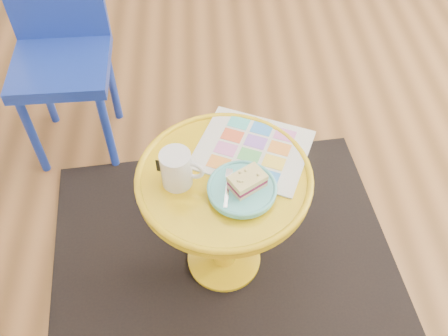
{
  "coord_description": "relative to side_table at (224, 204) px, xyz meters",
  "views": [
    {
      "loc": [
        -0.65,
        -1.35,
        1.71
      ],
      "look_at": [
        -0.59,
        -0.39,
        0.56
      ],
      "focal_mm": 40.0,
      "sensor_mm": 36.0,
      "label": 1
    }
  ],
  "objects": [
    {
      "name": "plate",
      "position": [
        0.05,
        -0.07,
        0.17
      ],
      "size": [
        0.21,
        0.21,
        0.02
      ],
      "color": "#5ABFBB",
      "rests_on": "newspaper"
    },
    {
      "name": "fork",
      "position": [
        0.01,
        -0.06,
        0.18
      ],
      "size": [
        0.04,
        0.14,
        0.0
      ],
      "rotation": [
        0.0,
        0.0,
        -0.15
      ],
      "color": "silver",
      "rests_on": "plate"
    },
    {
      "name": "room_walls",
      "position": [
        -0.41,
        1.39,
        -0.31
      ],
      "size": [
        4.0,
        4.0,
        4.0
      ],
      "color": "silver",
      "rests_on": "ground"
    },
    {
      "name": "floor",
      "position": [
        0.59,
        0.39,
        -0.37
      ],
      "size": [
        4.0,
        4.0,
        0.0
      ],
      "primitive_type": "plane",
      "color": "brown",
      "rests_on": "ground"
    },
    {
      "name": "side_table",
      "position": [
        0.0,
        0.0,
        0.0
      ],
      "size": [
        0.55,
        0.55,
        0.52
      ],
      "color": "gold",
      "rests_on": "ground"
    },
    {
      "name": "mug",
      "position": [
        -0.14,
        -0.01,
        0.21
      ],
      "size": [
        0.13,
        0.09,
        0.12
      ],
      "rotation": [
        0.0,
        0.0,
        -0.28
      ],
      "color": "silver",
      "rests_on": "side_table"
    },
    {
      "name": "cake_slice",
      "position": [
        0.06,
        -0.06,
        0.2
      ],
      "size": [
        0.12,
        0.11,
        0.04
      ],
      "rotation": [
        0.0,
        0.0,
        0.55
      ],
      "color": "#D3BC8C",
      "rests_on": "plate"
    },
    {
      "name": "newspaper",
      "position": [
        0.1,
        0.1,
        0.15
      ],
      "size": [
        0.43,
        0.41,
        0.01
      ],
      "primitive_type": "cube",
      "rotation": [
        0.0,
        0.0,
        -0.42
      ],
      "color": "silver",
      "rests_on": "side_table"
    },
    {
      "name": "chair",
      "position": [
        -0.61,
        0.73,
        0.13
      ],
      "size": [
        0.39,
        0.39,
        0.87
      ],
      "rotation": [
        0.0,
        0.0,
        0.02
      ],
      "color": "#172E97",
      "rests_on": "ground"
    },
    {
      "name": "rug",
      "position": [
        0.0,
        -0.0,
        -0.37
      ],
      "size": [
        1.39,
        1.21,
        0.01
      ],
      "primitive_type": "cube",
      "rotation": [
        0.0,
        0.0,
        0.09
      ],
      "color": "black",
      "rests_on": "ground"
    }
  ]
}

